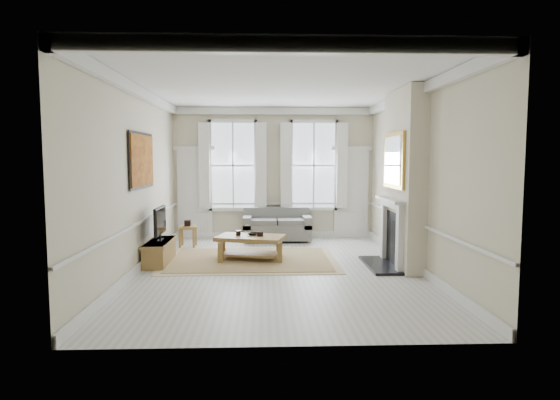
{
  "coord_description": "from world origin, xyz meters",
  "views": [
    {
      "loc": [
        -0.28,
        -8.64,
        2.1
      ],
      "look_at": [
        0.07,
        0.76,
        1.25
      ],
      "focal_mm": 30.0,
      "sensor_mm": 36.0,
      "label": 1
    }
  ],
  "objects_px": {
    "sofa": "(277,227)",
    "side_table": "(188,230)",
    "coffee_table": "(250,240)",
    "tv_stand": "(160,252)"
  },
  "relations": [
    {
      "from": "sofa",
      "to": "side_table",
      "type": "xyz_separation_m",
      "value": [
        -2.13,
        -0.74,
        0.04
      ]
    },
    {
      "from": "side_table",
      "to": "tv_stand",
      "type": "height_order",
      "value": "side_table"
    },
    {
      "from": "sofa",
      "to": "side_table",
      "type": "distance_m",
      "value": 2.26
    },
    {
      "from": "sofa",
      "to": "side_table",
      "type": "height_order",
      "value": "sofa"
    },
    {
      "from": "side_table",
      "to": "coffee_table",
      "type": "relative_size",
      "value": 0.33
    },
    {
      "from": "side_table",
      "to": "coffee_table",
      "type": "height_order",
      "value": "coffee_table"
    },
    {
      "from": "sofa",
      "to": "tv_stand",
      "type": "height_order",
      "value": "sofa"
    },
    {
      "from": "coffee_table",
      "to": "tv_stand",
      "type": "xyz_separation_m",
      "value": [
        -1.8,
        -0.25,
        -0.19
      ]
    },
    {
      "from": "coffee_table",
      "to": "tv_stand",
      "type": "bearing_deg",
      "value": -157.4
    },
    {
      "from": "side_table",
      "to": "coffee_table",
      "type": "distance_m",
      "value": 2.14
    }
  ]
}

